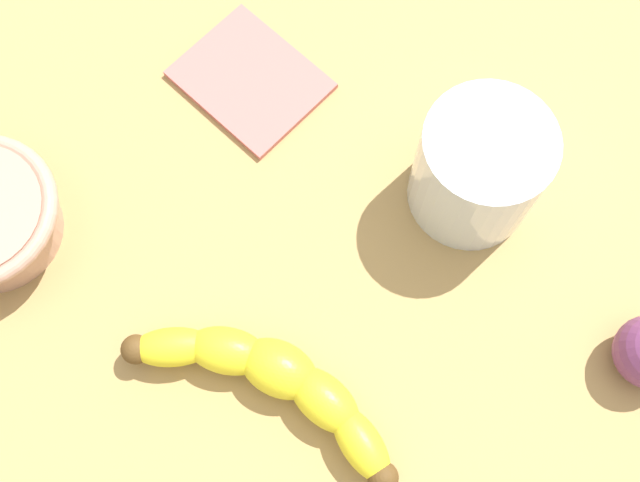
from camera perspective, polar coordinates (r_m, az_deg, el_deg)
name	(u,v)px	position (r cm, az deg, el deg)	size (l,w,h in cm)	color
wooden_tabletop	(335,285)	(60.91, 1.11, -3.24)	(120.00, 120.00, 3.00)	#A3834D
banana	(272,381)	(55.95, -3.53, -10.23)	(18.93, 13.55, 3.97)	yellow
smoothie_glass	(478,171)	(58.83, 11.54, 5.06)	(9.58, 9.58, 9.56)	silver
folded_napkin	(250,80)	(66.18, -5.14, 11.73)	(11.38, 9.19, 0.60)	#BC6660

